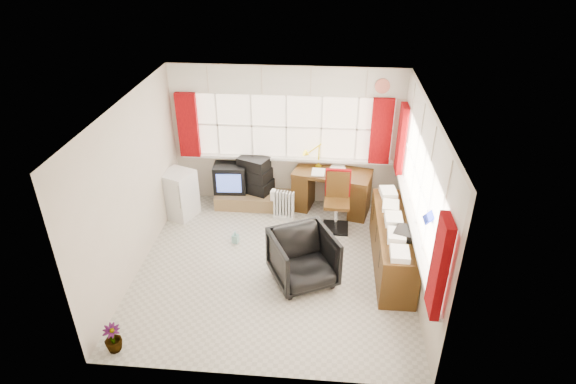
% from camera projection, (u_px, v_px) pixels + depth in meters
% --- Properties ---
extents(ground, '(4.00, 4.00, 0.00)m').
position_uv_depth(ground, '(275.00, 266.00, 7.22)').
color(ground, beige).
rests_on(ground, ground).
extents(room_walls, '(4.00, 4.00, 4.00)m').
position_uv_depth(room_walls, '(273.00, 178.00, 6.49)').
color(room_walls, beige).
rests_on(room_walls, ground).
extents(window_back, '(3.70, 0.12, 3.60)m').
position_uv_depth(window_back, '(286.00, 155.00, 8.44)').
color(window_back, '#FFE8C9').
rests_on(window_back, room_walls).
extents(window_right, '(0.12, 3.70, 3.60)m').
position_uv_depth(window_right, '(414.00, 220.00, 6.61)').
color(window_right, '#FFE8C9').
rests_on(window_right, room_walls).
extents(curtains, '(3.83, 3.83, 1.15)m').
position_uv_depth(curtains, '(341.00, 155.00, 7.24)').
color(curtains, '#9C0809').
rests_on(curtains, room_walls).
extents(overhead_cabinets, '(3.98, 3.98, 0.48)m').
position_uv_depth(overhead_cabinets, '(348.00, 103.00, 6.89)').
color(overhead_cabinets, white).
rests_on(overhead_cabinets, room_walls).
extents(desk, '(1.43, 0.93, 0.79)m').
position_uv_depth(desk, '(332.00, 189.00, 8.44)').
color(desk, '#4D3112').
rests_on(desk, ground).
extents(desk_lamp, '(0.18, 0.16, 0.45)m').
position_uv_depth(desk_lamp, '(319.00, 150.00, 8.30)').
color(desk_lamp, yellow).
rests_on(desk_lamp, desk).
extents(task_chair, '(0.43, 0.46, 1.02)m').
position_uv_depth(task_chair, '(337.00, 198.00, 7.94)').
color(task_chair, black).
rests_on(task_chair, ground).
extents(office_chair, '(1.12, 1.13, 0.78)m').
position_uv_depth(office_chair, '(303.00, 258.00, 6.76)').
color(office_chair, black).
rests_on(office_chair, ground).
extents(radiator, '(0.38, 0.21, 0.53)m').
position_uv_depth(radiator, '(284.00, 208.00, 8.28)').
color(radiator, white).
rests_on(radiator, ground).
extents(credenza, '(0.50, 2.00, 0.85)m').
position_uv_depth(credenza, '(392.00, 243.00, 7.07)').
color(credenza, '#4D3112').
rests_on(credenza, ground).
extents(file_tray, '(0.35, 0.39, 0.11)m').
position_uv_depth(file_tray, '(404.00, 233.00, 6.58)').
color(file_tray, black).
rests_on(file_tray, credenza).
extents(tv_bench, '(1.40, 0.50, 0.25)m').
position_uv_depth(tv_bench, '(255.00, 200.00, 8.70)').
color(tv_bench, olive).
rests_on(tv_bench, ground).
extents(crt_tv, '(0.60, 0.57, 0.51)m').
position_uv_depth(crt_tv, '(231.00, 176.00, 8.67)').
color(crt_tv, black).
rests_on(crt_tv, tv_bench).
extents(hifi_stack, '(0.72, 0.60, 0.65)m').
position_uv_depth(hifi_stack, '(254.00, 175.00, 8.61)').
color(hifi_stack, black).
rests_on(hifi_stack, tv_bench).
extents(mini_fridge, '(0.64, 0.64, 0.83)m').
position_uv_depth(mini_fridge, '(179.00, 194.00, 8.29)').
color(mini_fridge, white).
rests_on(mini_fridge, ground).
extents(spray_bottle_a, '(0.14, 0.14, 0.28)m').
position_uv_depth(spray_bottle_a, '(286.00, 238.00, 7.63)').
color(spray_bottle_a, silver).
rests_on(spray_bottle_a, ground).
extents(spray_bottle_b, '(0.11, 0.12, 0.21)m').
position_uv_depth(spray_bottle_b, '(235.00, 237.00, 7.71)').
color(spray_bottle_b, '#80BFB7').
rests_on(spray_bottle_b, ground).
extents(flower_vase, '(0.27, 0.27, 0.38)m').
position_uv_depth(flower_vase, '(113.00, 338.00, 5.73)').
color(flower_vase, black).
rests_on(flower_vase, ground).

